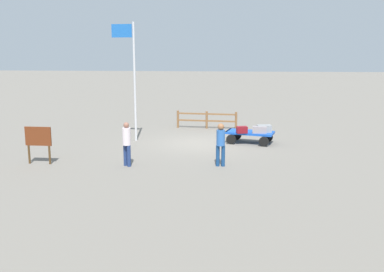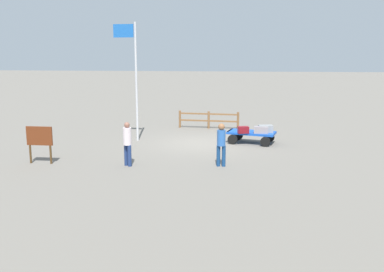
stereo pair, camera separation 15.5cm
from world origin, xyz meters
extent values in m
plane|color=slate|center=(0.00, 0.00, 0.00)|extent=(120.00, 120.00, 0.00)
cube|color=blue|center=(-2.25, -0.25, 0.49)|extent=(2.33, 1.52, 0.10)
cube|color=blue|center=(-1.26, -0.51, 0.49)|extent=(0.32, 0.94, 0.10)
cylinder|color=black|center=(-1.39, 0.06, 0.22)|extent=(0.46, 0.23, 0.44)
cylinder|color=black|center=(-1.66, -0.94, 0.22)|extent=(0.46, 0.23, 0.44)
cylinder|color=black|center=(-2.84, 0.45, 0.22)|extent=(0.46, 0.23, 0.44)
cylinder|color=black|center=(-3.11, -0.56, 0.22)|extent=(0.46, 0.23, 0.44)
cube|color=maroon|center=(-1.86, 0.16, 0.69)|extent=(0.53, 0.40, 0.30)
cube|color=gray|center=(-2.66, 0.13, 0.70)|extent=(0.65, 0.36, 0.31)
cube|color=gray|center=(-2.88, -0.04, 0.71)|extent=(0.67, 0.43, 0.34)
cylinder|color=navy|center=(-1.07, 3.96, 0.39)|extent=(0.14, 0.14, 0.79)
cylinder|color=navy|center=(-0.87, 3.94, 0.39)|extent=(0.14, 0.14, 0.79)
cylinder|color=#2D61B0|center=(-0.97, 3.95, 1.08)|extent=(0.33, 0.33, 0.59)
sphere|color=#96613D|center=(-0.97, 3.95, 1.50)|extent=(0.24, 0.24, 0.24)
cylinder|color=navy|center=(2.41, 4.27, 0.40)|extent=(0.14, 0.14, 0.80)
cylinder|color=navy|center=(2.57, 4.15, 0.40)|extent=(0.14, 0.14, 0.80)
cylinder|color=silver|center=(2.49, 4.21, 1.13)|extent=(0.43, 0.43, 0.65)
sphere|color=#8F5C4B|center=(2.49, 4.21, 1.55)|extent=(0.21, 0.21, 0.21)
cylinder|color=silver|center=(3.09, -0.34, 2.74)|extent=(0.10, 0.10, 5.47)
cube|color=blue|center=(3.64, -0.34, 5.08)|extent=(0.97, 0.22, 0.59)
cylinder|color=#4C3319|center=(5.48, 4.17, 0.36)|extent=(0.08, 0.08, 0.71)
cylinder|color=#4C3319|center=(6.29, 4.15, 0.36)|extent=(0.08, 0.08, 0.71)
cube|color=#642B14|center=(5.88, 4.16, 1.07)|extent=(1.01, 0.09, 0.72)
cylinder|color=brown|center=(-1.67, -3.67, 0.47)|extent=(0.12, 0.12, 0.94)
cylinder|color=brown|center=(-0.08, -3.82, 0.47)|extent=(0.12, 0.12, 0.94)
cylinder|color=brown|center=(1.50, -3.97, 0.47)|extent=(0.12, 0.12, 0.94)
cube|color=brown|center=(-0.08, -3.82, 0.80)|extent=(3.18, 0.38, 0.08)
cube|color=brown|center=(-0.08, -3.82, 0.42)|extent=(3.18, 0.38, 0.08)
camera|label=1|loc=(-1.22, 20.18, 4.40)|focal=42.02mm
camera|label=2|loc=(-1.37, 20.17, 4.40)|focal=42.02mm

